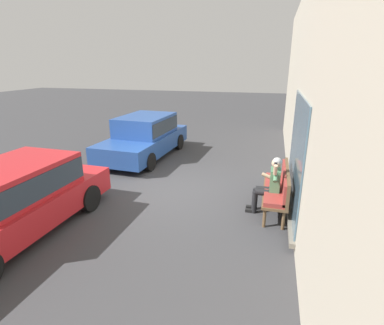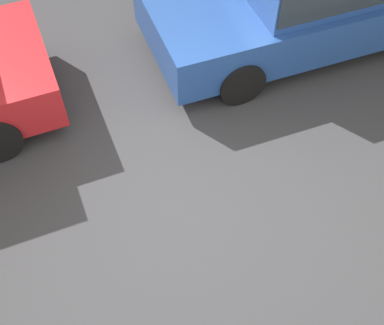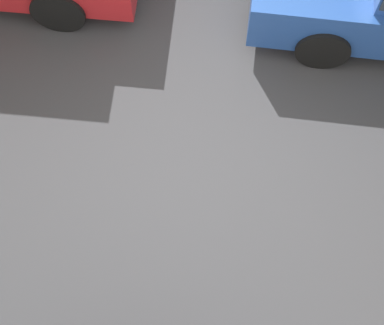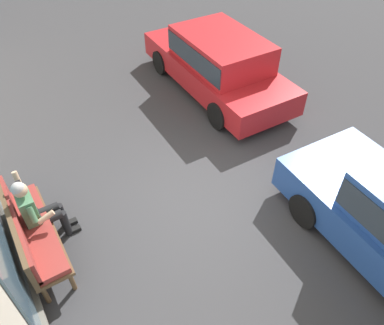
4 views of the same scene
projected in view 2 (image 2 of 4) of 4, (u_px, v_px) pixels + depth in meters
ground_plane at (179, 204)px, 5.25m from camera, size 60.00×60.00×0.00m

